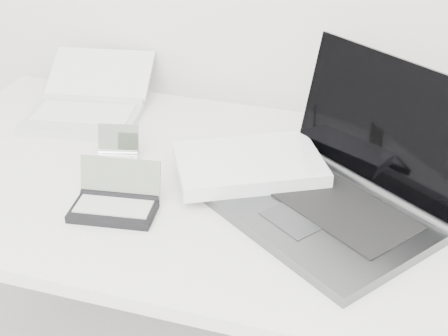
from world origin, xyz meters
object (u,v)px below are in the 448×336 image
(netbook_open_white, at_px, (88,105))
(desk, at_px, (242,203))
(palmtop_charcoal, at_px, (116,202))
(laptop_large, at_px, (307,179))

(netbook_open_white, bearing_deg, desk, -34.47)
(desk, distance_m, palmtop_charcoal, 0.28)
(desk, height_order, netbook_open_white, netbook_open_white)
(desk, bearing_deg, netbook_open_white, 155.68)
(laptop_large, height_order, netbook_open_white, laptop_large)
(netbook_open_white, relative_size, palmtop_charcoal, 2.16)
(laptop_large, bearing_deg, desk, -149.10)
(laptop_large, xyz_separation_m, palmtop_charcoal, (-0.36, -0.16, -0.03))
(laptop_large, xyz_separation_m, netbook_open_white, (-0.63, 0.23, -0.02))
(desk, bearing_deg, palmtop_charcoal, -142.55)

